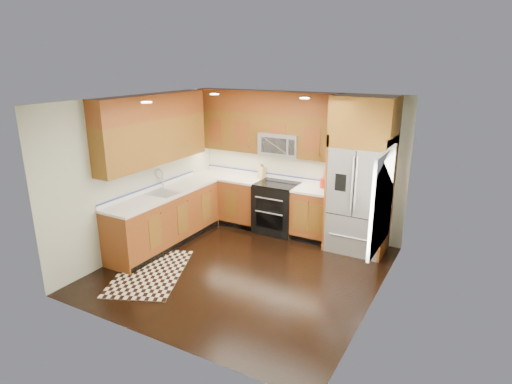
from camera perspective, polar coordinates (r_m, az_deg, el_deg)
The scene contains 16 objects.
ground at distance 6.78m, azimuth -1.70°, elevation -10.31°, with size 4.00×4.00×0.00m, color black.
wall_back at distance 8.01m, azimuth 5.55°, elevation 3.93°, with size 4.00×0.02×2.60m, color beige.
wall_left at distance 7.47m, azimuth -15.12°, elevation 2.43°, with size 0.02×4.00×2.60m, color beige.
wall_right at distance 5.58m, azimuth 16.16°, elevation -2.66°, with size 0.02×4.00×2.60m, color beige.
window at distance 5.74m, azimuth 16.49°, elevation -1.08°, with size 0.04×1.10×1.30m.
base_cabinets at distance 7.91m, azimuth -6.10°, elevation -2.70°, with size 2.85×3.00×0.90m.
countertop at distance 7.77m, azimuth -4.86°, elevation 0.64°, with size 2.86×3.01×0.04m.
upper_cabinets at distance 7.63m, azimuth -5.15°, elevation 8.82°, with size 2.85×3.00×1.15m.
range at distance 8.05m, azimuth 2.80°, elevation -2.10°, with size 0.76×0.67×0.95m.
microwave at distance 7.85m, azimuth 3.35°, elevation 6.40°, with size 0.76×0.40×0.42m.
refrigerator at distance 7.25m, azimuth 13.81°, elevation 2.12°, with size 0.98×0.75×2.60m.
sink_faucet at distance 7.54m, azimuth -12.29°, elevation 0.34°, with size 0.54×0.44×0.37m.
rug at distance 6.88m, azimuth -13.92°, elevation -10.37°, with size 0.96×1.60×0.01m, color black.
knife_block at distance 8.26m, azimuth 0.81°, elevation 2.65°, with size 0.11×0.15×0.27m.
utensil_crock at distance 7.71m, azimuth 8.97°, elevation 1.44°, with size 0.13×0.13×0.35m.
cutting_board at distance 7.80m, azimuth 9.93°, elevation 0.73°, with size 0.30×0.30×0.02m, color brown.
Camera 1 is at (3.08, -5.16, 3.14)m, focal length 30.00 mm.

